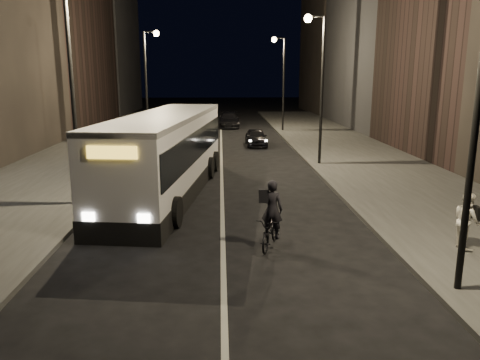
{
  "coord_description": "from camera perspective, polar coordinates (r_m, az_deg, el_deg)",
  "views": [
    {
      "loc": [
        -0.05,
        -14.12,
        5.18
      ],
      "look_at": [
        0.63,
        1.99,
        1.5
      ],
      "focal_mm": 35.0,
      "sensor_mm": 36.0,
      "label": 1
    }
  ],
  "objects": [
    {
      "name": "streetlight_right_far",
      "position": [
        42.46,
        5.0,
        13.07
      ],
      "size": [
        1.2,
        0.44,
        8.12
      ],
      "color": "black",
      "rests_on": "sidewalk_right"
    },
    {
      "name": "streetlight_left_far",
      "position": [
        36.5,
        -11.02,
        12.92
      ],
      "size": [
        1.2,
        0.44,
        8.12
      ],
      "color": "black",
      "rests_on": "sidewalk_left"
    },
    {
      "name": "cyclist_on_bicycle",
      "position": [
        14.19,
        3.81,
        -5.51
      ],
      "size": [
        1.23,
        1.98,
        2.15
      ],
      "rotation": [
        0.0,
        0.0,
        -0.33
      ],
      "color": "black",
      "rests_on": "ground"
    },
    {
      "name": "car_near",
      "position": [
        34.33,
        1.97,
        5.23
      ],
      "size": [
        1.51,
        3.66,
        1.24
      ],
      "primitive_type": "imported",
      "rotation": [
        0.0,
        0.0,
        0.01
      ],
      "color": "black",
      "rests_on": "ground"
    },
    {
      "name": "streetlight_right_near",
      "position": [
        11.46,
        26.25,
        12.47
      ],
      "size": [
        1.2,
        0.44,
        8.12
      ],
      "color": "black",
      "rests_on": "sidewalk_right"
    },
    {
      "name": "building_row_right",
      "position": [
        44.92,
        19.65,
        18.97
      ],
      "size": [
        8.0,
        61.0,
        21.0
      ],
      "primitive_type": "cube",
      "color": "black",
      "rests_on": "ground"
    },
    {
      "name": "sidewalk_left",
      "position": [
        29.8,
        -18.87,
        2.32
      ],
      "size": [
        7.0,
        70.0,
        0.16
      ],
      "primitive_type": "cube",
      "color": "#333331",
      "rests_on": "ground"
    },
    {
      "name": "city_bus",
      "position": [
        20.53,
        -8.93,
        3.53
      ],
      "size": [
        4.41,
        13.21,
        3.5
      ],
      "rotation": [
        0.0,
        0.0,
        -0.13
      ],
      "color": "white",
      "rests_on": "ground"
    },
    {
      "name": "streetlight_left_near",
      "position": [
        18.87,
        -19.16,
        12.72
      ],
      "size": [
        1.2,
        0.44,
        8.12
      ],
      "color": "black",
      "rests_on": "sidewalk_left"
    },
    {
      "name": "car_mid",
      "position": [
        42.55,
        -6.33,
        6.65
      ],
      "size": [
        1.35,
        3.8,
        1.25
      ],
      "primitive_type": "imported",
      "rotation": [
        0.0,
        0.0,
        3.15
      ],
      "color": "#373739",
      "rests_on": "ground"
    },
    {
      "name": "building_row_left",
      "position": [
        45.87,
        -24.14,
        19.1
      ],
      "size": [
        8.0,
        61.0,
        22.0
      ],
      "primitive_type": "cube",
      "color": "black",
      "rests_on": "ground"
    },
    {
      "name": "pedestrian_woman",
      "position": [
        15.2,
        25.9,
        -4.43
      ],
      "size": [
        0.65,
        0.83,
        1.69
      ],
      "primitive_type": "imported",
      "rotation": [
        0.0,
        0.0,
        1.59
      ],
      "color": "white",
      "rests_on": "sidewalk_right"
    },
    {
      "name": "sidewalk_right",
      "position": [
        29.83,
        14.29,
        2.62
      ],
      "size": [
        7.0,
        70.0,
        0.16
      ],
      "primitive_type": "cube",
      "color": "#333331",
      "rests_on": "ground"
    },
    {
      "name": "car_far",
      "position": [
        46.32,
        -1.36,
        7.34
      ],
      "size": [
        2.03,
        4.94,
        1.43
      ],
      "primitive_type": "imported",
      "rotation": [
        0.0,
        0.0,
        -0.01
      ],
      "color": "black",
      "rests_on": "ground"
    },
    {
      "name": "streetlight_right_mid",
      "position": [
        26.66,
        9.47,
        13.09
      ],
      "size": [
        1.2,
        0.44,
        8.12
      ],
      "color": "black",
      "rests_on": "sidewalk_right"
    },
    {
      "name": "ground",
      "position": [
        15.04,
        -2.1,
        -7.3
      ],
      "size": [
        180.0,
        180.0,
        0.0
      ],
      "primitive_type": "plane",
      "color": "black",
      "rests_on": "ground"
    }
  ]
}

